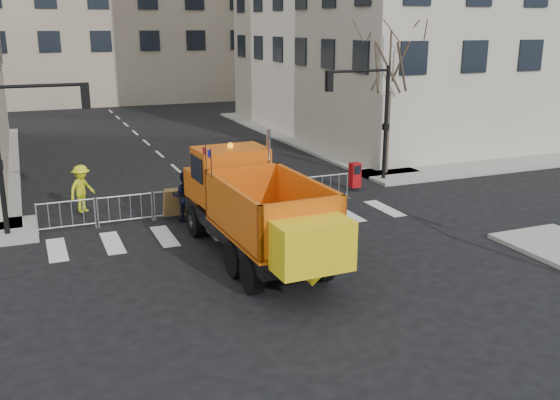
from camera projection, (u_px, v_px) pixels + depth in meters
name	position (u px, v px, depth m)	size (l,w,h in m)	color
ground	(305.00, 281.00, 18.13)	(120.00, 120.00, 0.00)	black
sidewalk_back	(218.00, 204.00, 25.66)	(64.00, 5.00, 0.15)	gray
traffic_light_right	(386.00, 125.00, 28.98)	(0.18, 0.18, 5.40)	black
crowd_barriers	(207.00, 200.00, 24.46)	(12.60, 0.60, 1.10)	#9EA0A5
street_tree	(388.00, 99.00, 29.84)	(3.00, 3.00, 7.50)	#382B21
plow_truck	(255.00, 207.00, 19.38)	(3.28, 10.05, 3.87)	black
cop_a	(190.00, 197.00, 23.53)	(0.67, 0.44, 1.84)	black
cop_b	(184.00, 196.00, 23.44)	(0.93, 0.73, 1.92)	black
cop_c	(227.00, 195.00, 23.97)	(1.01, 0.42, 1.72)	black
worker	(82.00, 189.00, 24.05)	(1.20, 0.69, 1.86)	yellow
newspaper_box	(355.00, 175.00, 27.88)	(0.45, 0.40, 1.10)	#A80C0F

